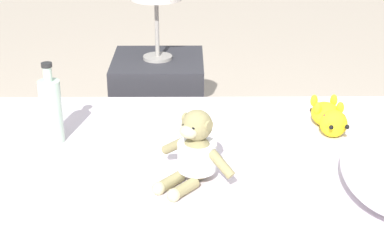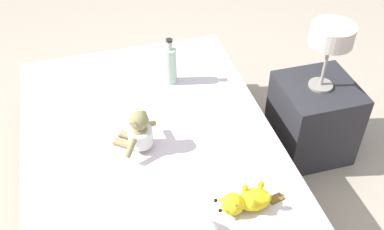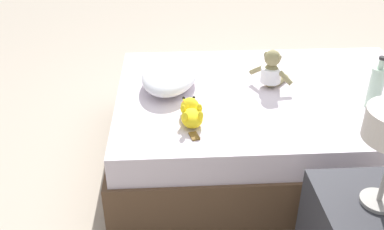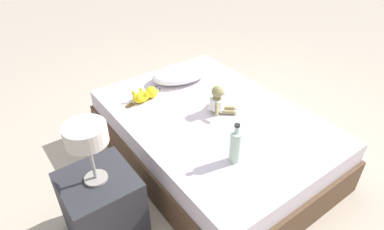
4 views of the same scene
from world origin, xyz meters
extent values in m
plane|color=#B7A893|center=(0.00, 0.00, 0.00)|extent=(16.00, 16.00, 0.00)
cube|color=brown|center=(0.00, 0.00, 0.15)|extent=(1.34, 1.91, 0.29)
cube|color=silver|center=(0.00, 0.00, 0.38)|extent=(1.30, 1.85, 0.17)
ellipsoid|color=#8E8456|center=(0.05, 0.02, 0.53)|extent=(0.15, 0.15, 0.15)
cylinder|color=white|center=(0.05, 0.02, 0.54)|extent=(0.17, 0.17, 0.09)
sphere|color=#8E8456|center=(0.05, 0.02, 0.65)|extent=(0.10, 0.10, 0.10)
ellipsoid|color=#C1B789|center=(0.08, -0.01, 0.64)|extent=(0.08, 0.08, 0.04)
sphere|color=black|center=(0.09, 0.01, 0.65)|extent=(0.01, 0.01, 0.01)
sphere|color=black|center=(0.07, -0.02, 0.65)|extent=(0.01, 0.01, 0.01)
cylinder|color=#8E8456|center=(0.08, 0.05, 0.66)|extent=(0.03, 0.03, 0.03)
cylinder|color=#8E8456|center=(0.02, -0.02, 0.66)|extent=(0.03, 0.03, 0.03)
cylinder|color=#8E8456|center=(0.11, 0.09, 0.54)|extent=(0.08, 0.09, 0.08)
cylinder|color=#8E8456|center=(-0.01, -0.05, 0.54)|extent=(0.08, 0.09, 0.08)
cylinder|color=#8E8456|center=(0.14, -0.02, 0.48)|extent=(0.10, 0.09, 0.04)
cylinder|color=#8E8456|center=(0.10, -0.07, 0.48)|extent=(0.10, 0.09, 0.04)
sphere|color=#C1B789|center=(0.18, -0.05, 0.48)|extent=(0.04, 0.04, 0.04)
sphere|color=#C1B789|center=(0.14, -0.10, 0.48)|extent=(0.04, 0.04, 0.04)
ellipsoid|color=yellow|center=(-0.36, 0.51, 0.50)|extent=(0.15, 0.12, 0.08)
sphere|color=yellow|center=(-0.26, 0.52, 0.51)|extent=(0.10, 0.10, 0.10)
cone|color=yellow|center=(-0.22, 0.55, 0.52)|extent=(0.06, 0.03, 0.05)
sphere|color=black|center=(-0.19, 0.55, 0.53)|extent=(0.02, 0.02, 0.02)
cone|color=yellow|center=(-0.22, 0.49, 0.52)|extent=(0.06, 0.03, 0.05)
sphere|color=black|center=(-0.19, 0.49, 0.53)|extent=(0.02, 0.02, 0.02)
sphere|color=red|center=(-0.26, 0.55, 0.54)|extent=(0.02, 0.02, 0.02)
sphere|color=red|center=(-0.26, 0.49, 0.54)|extent=(0.02, 0.02, 0.02)
ellipsoid|color=yellow|center=(-0.33, 0.55, 0.54)|extent=(0.03, 0.03, 0.05)
ellipsoid|color=yellow|center=(-0.33, 0.47, 0.54)|extent=(0.03, 0.03, 0.05)
ellipsoid|color=yellow|center=(-0.41, 0.55, 0.54)|extent=(0.03, 0.03, 0.05)
ellipsoid|color=yellow|center=(-0.41, 0.47, 0.54)|extent=(0.03, 0.03, 0.05)
cube|color=brown|center=(-0.47, 0.51, 0.46)|extent=(0.08, 0.06, 0.01)
cylinder|color=#B2D1B7|center=(-0.22, -0.49, 0.57)|extent=(0.08, 0.08, 0.23)
cylinder|color=#B2D1B7|center=(-0.22, -0.49, 0.71)|extent=(0.03, 0.03, 0.05)
cylinder|color=black|center=(-0.22, -0.49, 0.75)|extent=(0.04, 0.04, 0.01)
cube|color=#2D2D33|center=(-1.04, -0.16, 0.25)|extent=(0.44, 0.44, 0.50)
cylinder|color=gray|center=(-1.04, -0.16, 0.51)|extent=(0.14, 0.14, 0.01)
cylinder|color=gray|center=(-1.04, -0.16, 0.65)|extent=(0.02, 0.02, 0.27)
cylinder|color=beige|center=(-1.04, -0.16, 0.85)|extent=(0.24, 0.24, 0.11)
camera|label=1|loc=(1.70, -0.01, 1.39)|focal=55.84mm
camera|label=2|loc=(0.25, 1.67, 2.10)|focal=42.64mm
camera|label=3|loc=(-2.22, 0.62, 1.60)|focal=39.92mm
camera|label=4|loc=(-1.39, -1.61, 1.93)|focal=30.49mm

